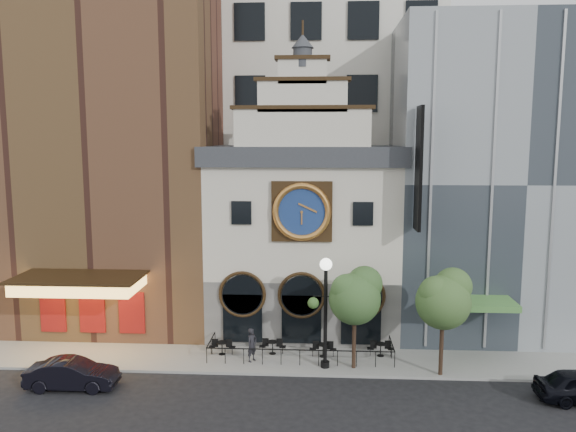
{
  "coord_description": "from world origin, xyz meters",
  "views": [
    {
      "loc": [
        1.05,
        -28.95,
        12.86
      ],
      "look_at": [
        -0.94,
        6.0,
        7.99
      ],
      "focal_mm": 35.0,
      "sensor_mm": 36.0,
      "label": 1
    }
  ],
  "objects_px": {
    "car_left": "(72,374)",
    "bistro_1": "(273,346)",
    "pedestrian": "(252,345)",
    "bistro_2": "(323,349)",
    "lamppost": "(326,300)",
    "bistro_3": "(381,348)",
    "bistro_0": "(222,347)",
    "tree_right": "(444,298)",
    "tree_left": "(356,294)"
  },
  "relations": [
    {
      "from": "car_left",
      "to": "bistro_1",
      "type": "bearing_deg",
      "value": -65.71
    },
    {
      "from": "bistro_1",
      "to": "pedestrian",
      "type": "relative_size",
      "value": 0.82
    },
    {
      "from": "bistro_2",
      "to": "lamppost",
      "type": "distance_m",
      "value": 3.71
    },
    {
      "from": "car_left",
      "to": "lamppost",
      "type": "xyz_separation_m",
      "value": [
        13.08,
        3.09,
        3.24
      ]
    },
    {
      "from": "bistro_3",
      "to": "car_left",
      "type": "distance_m",
      "value": 17.07
    },
    {
      "from": "bistro_1",
      "to": "pedestrian",
      "type": "xyz_separation_m",
      "value": [
        -1.08,
        -1.16,
        0.5
      ]
    },
    {
      "from": "bistro_0",
      "to": "tree_right",
      "type": "xyz_separation_m",
      "value": [
        12.37,
        -2.11,
        3.82
      ]
    },
    {
      "from": "car_left",
      "to": "tree_left",
      "type": "distance_m",
      "value": 15.48
    },
    {
      "from": "tree_left",
      "to": "tree_right",
      "type": "height_order",
      "value": "tree_right"
    },
    {
      "from": "bistro_2",
      "to": "tree_right",
      "type": "xyz_separation_m",
      "value": [
        6.4,
        -2.1,
        3.82
      ]
    },
    {
      "from": "bistro_2",
      "to": "pedestrian",
      "type": "distance_m",
      "value": 4.19
    },
    {
      "from": "tree_right",
      "to": "bistro_1",
      "type": "bearing_deg",
      "value": 165.8
    },
    {
      "from": "bistro_3",
      "to": "lamppost",
      "type": "bearing_deg",
      "value": -151.14
    },
    {
      "from": "bistro_2",
      "to": "tree_right",
      "type": "relative_size",
      "value": 0.27
    },
    {
      "from": "car_left",
      "to": "pedestrian",
      "type": "distance_m",
      "value": 9.66
    },
    {
      "from": "tree_left",
      "to": "bistro_3",
      "type": "bearing_deg",
      "value": 46.97
    },
    {
      "from": "bistro_1",
      "to": "lamppost",
      "type": "height_order",
      "value": "lamppost"
    },
    {
      "from": "bistro_3",
      "to": "car_left",
      "type": "bearing_deg",
      "value": -163.35
    },
    {
      "from": "car_left",
      "to": "tree_right",
      "type": "distance_m",
      "value": 19.88
    },
    {
      "from": "car_left",
      "to": "pedestrian",
      "type": "height_order",
      "value": "pedestrian"
    },
    {
      "from": "pedestrian",
      "to": "tree_left",
      "type": "relative_size",
      "value": 0.34
    },
    {
      "from": "bistro_2",
      "to": "tree_left",
      "type": "distance_m",
      "value": 4.37
    },
    {
      "from": "car_left",
      "to": "lamppost",
      "type": "relative_size",
      "value": 0.75
    },
    {
      "from": "bistro_0",
      "to": "bistro_2",
      "type": "distance_m",
      "value": 5.97
    },
    {
      "from": "car_left",
      "to": "tree_right",
      "type": "bearing_deg",
      "value": -84.37
    },
    {
      "from": "bistro_3",
      "to": "lamppost",
      "type": "xyz_separation_m",
      "value": [
        -3.28,
        -1.81,
        3.39
      ]
    },
    {
      "from": "lamppost",
      "to": "tree_left",
      "type": "xyz_separation_m",
      "value": [
        1.65,
        0.06,
        0.35
      ]
    },
    {
      "from": "lamppost",
      "to": "tree_left",
      "type": "bearing_deg",
      "value": 5.99
    },
    {
      "from": "bistro_3",
      "to": "lamppost",
      "type": "distance_m",
      "value": 5.05
    },
    {
      "from": "car_left",
      "to": "bistro_2",
      "type": "bearing_deg",
      "value": -72.21
    },
    {
      "from": "car_left",
      "to": "tree_left",
      "type": "xyz_separation_m",
      "value": [
        14.73,
        3.15,
        3.58
      ]
    },
    {
      "from": "bistro_2",
      "to": "lamppost",
      "type": "height_order",
      "value": "lamppost"
    },
    {
      "from": "pedestrian",
      "to": "lamppost",
      "type": "relative_size",
      "value": 0.31
    },
    {
      "from": "bistro_0",
      "to": "bistro_2",
      "type": "relative_size",
      "value": 1.0
    },
    {
      "from": "car_left",
      "to": "tree_right",
      "type": "relative_size",
      "value": 0.79
    },
    {
      "from": "pedestrian",
      "to": "tree_right",
      "type": "height_order",
      "value": "tree_right"
    },
    {
      "from": "bistro_3",
      "to": "car_left",
      "type": "height_order",
      "value": "car_left"
    },
    {
      "from": "bistro_0",
      "to": "tree_left",
      "type": "xyz_separation_m",
      "value": [
        7.72,
        -1.46,
        3.73
      ]
    },
    {
      "from": "tree_left",
      "to": "tree_right",
      "type": "relative_size",
      "value": 0.98
    },
    {
      "from": "bistro_3",
      "to": "tree_left",
      "type": "bearing_deg",
      "value": -133.03
    },
    {
      "from": "bistro_1",
      "to": "car_left",
      "type": "xyz_separation_m",
      "value": [
        -9.99,
        -4.88,
        0.15
      ]
    },
    {
      "from": "bistro_3",
      "to": "bistro_2",
      "type": "bearing_deg",
      "value": -175.04
    },
    {
      "from": "lamppost",
      "to": "tree_right",
      "type": "height_order",
      "value": "lamppost"
    },
    {
      "from": "tree_left",
      "to": "car_left",
      "type": "bearing_deg",
      "value": -167.93
    },
    {
      "from": "bistro_2",
      "to": "bistro_3",
      "type": "xyz_separation_m",
      "value": [
        3.38,
        0.29,
        0.0
      ]
    },
    {
      "from": "bistro_1",
      "to": "tree_left",
      "type": "bearing_deg",
      "value": -20.01
    },
    {
      "from": "bistro_1",
      "to": "tree_right",
      "type": "relative_size",
      "value": 0.27
    },
    {
      "from": "bistro_2",
      "to": "bistro_3",
      "type": "relative_size",
      "value": 1.0
    },
    {
      "from": "bistro_0",
      "to": "bistro_1",
      "type": "relative_size",
      "value": 1.0
    },
    {
      "from": "bistro_0",
      "to": "tree_right",
      "type": "height_order",
      "value": "tree_right"
    }
  ]
}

